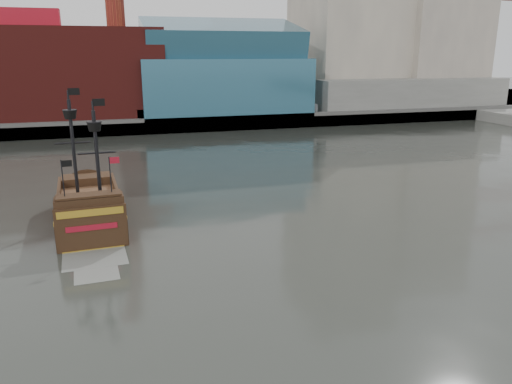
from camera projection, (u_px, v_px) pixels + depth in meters
name	position (u px, v px, depth m)	size (l,w,h in m)	color
ground	(338.00, 314.00, 26.15)	(400.00, 400.00, 0.00)	#282A25
promenade_far	(157.00, 108.00, 110.69)	(220.00, 60.00, 2.00)	slate
seawall	(175.00, 125.00, 83.41)	(220.00, 1.00, 2.60)	#4C4C49
crane_a	(493.00, 25.00, 118.20)	(22.50, 4.00, 32.25)	slate
crane_b	(493.00, 42.00, 131.03)	(19.10, 4.00, 26.25)	slate
pirate_ship	(90.00, 211.00, 39.51)	(5.43, 15.32, 11.30)	black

